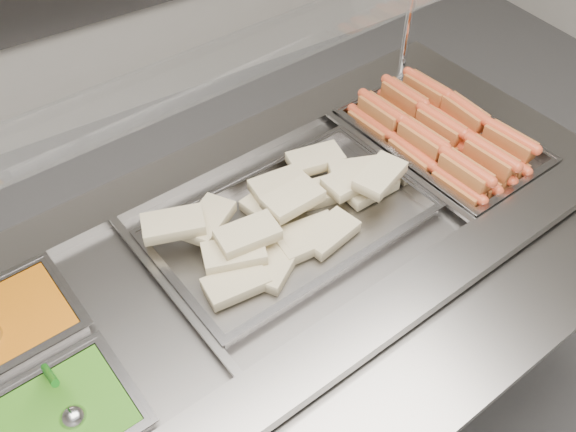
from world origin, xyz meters
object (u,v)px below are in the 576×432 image
serving_spoon (69,411)px  pan_wraps (291,227)px  pan_hotdogs (440,146)px  steam_counter (275,331)px  sneeze_guard (213,69)px

serving_spoon → pan_wraps: bearing=17.5°
serving_spoon → pan_hotdogs: bearing=11.9°
steam_counter → pan_hotdogs: (0.65, 0.06, 0.43)m
steam_counter → sneeze_guard: (-0.02, 0.23, 0.86)m
pan_hotdogs → serving_spoon: serving_spoon is taller
steam_counter → pan_wraps: pan_wraps is taller
sneeze_guard → serving_spoon: bearing=-144.1°
pan_wraps → steam_counter: bearing=-175.0°
sneeze_guard → pan_wraps: bearing=-69.7°
pan_wraps → serving_spoon: 0.73m
steam_counter → sneeze_guard: sneeze_guard is taller
sneeze_guard → pan_hotdogs: size_ratio=2.89×
steam_counter → sneeze_guard: size_ratio=1.17×
pan_wraps → serving_spoon: bearing=-162.5°
pan_hotdogs → pan_wraps: (-0.59, -0.05, 0.02)m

